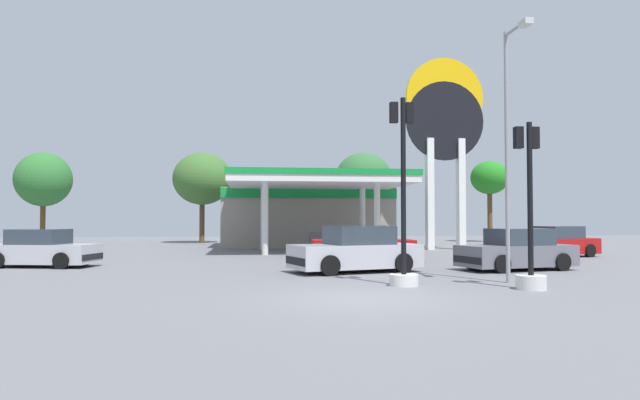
{
  "coord_description": "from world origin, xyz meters",
  "views": [
    {
      "loc": [
        -2.62,
        -12.85,
        1.83
      ],
      "look_at": [
        0.63,
        13.68,
        2.7
      ],
      "focal_mm": 31.87,
      "sensor_mm": 36.0,
      "label": 1
    }
  ],
  "objects_px": {
    "station_pole_sign": "(445,128)",
    "car_1": "(517,251)",
    "tree_2": "(363,178)",
    "car_0": "(356,251)",
    "tree_3": "(490,179)",
    "tree_1": "(202,179)",
    "car_2": "(362,245)",
    "car_3": "(556,243)",
    "car_4": "(42,250)",
    "traffic_signal_0": "(530,236)",
    "corner_streetlamp": "(510,131)",
    "tree_0": "(43,180)",
    "traffic_signal_1": "(403,222)"
  },
  "relations": [
    {
      "from": "car_1",
      "to": "traffic_signal_1",
      "type": "distance_m",
      "value": 6.74
    },
    {
      "from": "car_0",
      "to": "tree_2",
      "type": "bearing_deg",
      "value": 78.0
    },
    {
      "from": "traffic_signal_0",
      "to": "traffic_signal_1",
      "type": "relative_size",
      "value": 0.84
    },
    {
      "from": "car_3",
      "to": "tree_2",
      "type": "xyz_separation_m",
      "value": [
        -5.66,
        18.44,
        4.4
      ]
    },
    {
      "from": "car_3",
      "to": "car_2",
      "type": "bearing_deg",
      "value": -169.71
    },
    {
      "from": "car_1",
      "to": "corner_streetlamp",
      "type": "xyz_separation_m",
      "value": [
        -2.09,
        -3.95,
        3.66
      ]
    },
    {
      "from": "station_pole_sign",
      "to": "car_2",
      "type": "height_order",
      "value": "station_pole_sign"
    },
    {
      "from": "car_0",
      "to": "tree_2",
      "type": "relative_size",
      "value": 0.67
    },
    {
      "from": "traffic_signal_1",
      "to": "tree_3",
      "type": "height_order",
      "value": "tree_3"
    },
    {
      "from": "car_1",
      "to": "tree_3",
      "type": "height_order",
      "value": "tree_3"
    },
    {
      "from": "station_pole_sign",
      "to": "corner_streetlamp",
      "type": "height_order",
      "value": "station_pole_sign"
    },
    {
      "from": "car_2",
      "to": "car_3",
      "type": "bearing_deg",
      "value": 10.29
    },
    {
      "from": "car_2",
      "to": "traffic_signal_0",
      "type": "bearing_deg",
      "value": -75.91
    },
    {
      "from": "traffic_signal_0",
      "to": "corner_streetlamp",
      "type": "height_order",
      "value": "corner_streetlamp"
    },
    {
      "from": "car_2",
      "to": "traffic_signal_0",
      "type": "height_order",
      "value": "traffic_signal_0"
    },
    {
      "from": "car_4",
      "to": "car_2",
      "type": "bearing_deg",
      "value": 5.32
    },
    {
      "from": "traffic_signal_1",
      "to": "car_2",
      "type": "bearing_deg",
      "value": 86.27
    },
    {
      "from": "station_pole_sign",
      "to": "car_1",
      "type": "bearing_deg",
      "value": -98.78
    },
    {
      "from": "car_2",
      "to": "car_3",
      "type": "relative_size",
      "value": 1.0
    },
    {
      "from": "traffic_signal_0",
      "to": "car_0",
      "type": "bearing_deg",
      "value": 124.48
    },
    {
      "from": "car_2",
      "to": "car_4",
      "type": "relative_size",
      "value": 1.04
    },
    {
      "from": "car_0",
      "to": "car_4",
      "type": "distance_m",
      "value": 11.94
    },
    {
      "from": "car_0",
      "to": "tree_2",
      "type": "xyz_separation_m",
      "value": [
        5.28,
        24.83,
        4.35
      ]
    },
    {
      "from": "tree_1",
      "to": "tree_2",
      "type": "distance_m",
      "value": 12.5
    },
    {
      "from": "car_2",
      "to": "car_1",
      "type": "bearing_deg",
      "value": -44.32
    },
    {
      "from": "tree_0",
      "to": "corner_streetlamp",
      "type": "relative_size",
      "value": 0.9
    },
    {
      "from": "car_4",
      "to": "tree_2",
      "type": "xyz_separation_m",
      "value": [
        16.71,
        21.39,
        4.42
      ]
    },
    {
      "from": "station_pole_sign",
      "to": "car_1",
      "type": "relative_size",
      "value": 2.59
    },
    {
      "from": "car_0",
      "to": "car_4",
      "type": "xyz_separation_m",
      "value": [
        -11.43,
        3.44,
        -0.06
      ]
    },
    {
      "from": "station_pole_sign",
      "to": "car_4",
      "type": "distance_m",
      "value": 22.57
    },
    {
      "from": "station_pole_sign",
      "to": "tree_0",
      "type": "xyz_separation_m",
      "value": [
        -25.97,
        9.67,
        -2.62
      ]
    },
    {
      "from": "car_1",
      "to": "tree_2",
      "type": "xyz_separation_m",
      "value": [
        -0.55,
        24.8,
        4.4
      ]
    },
    {
      "from": "car_0",
      "to": "tree_3",
      "type": "bearing_deg",
      "value": 57.11
    },
    {
      "from": "car_0",
      "to": "car_3",
      "type": "height_order",
      "value": "car_0"
    },
    {
      "from": "station_pole_sign",
      "to": "tree_1",
      "type": "distance_m",
      "value": 18.72
    },
    {
      "from": "station_pole_sign",
      "to": "car_3",
      "type": "height_order",
      "value": "station_pole_sign"
    },
    {
      "from": "station_pole_sign",
      "to": "tree_0",
      "type": "height_order",
      "value": "station_pole_sign"
    },
    {
      "from": "car_4",
      "to": "car_1",
      "type": "bearing_deg",
      "value": -11.2
    },
    {
      "from": "car_0",
      "to": "car_3",
      "type": "relative_size",
      "value": 1.07
    },
    {
      "from": "station_pole_sign",
      "to": "tree_2",
      "type": "distance_m",
      "value": 12.13
    },
    {
      "from": "car_0",
      "to": "car_2",
      "type": "xyz_separation_m",
      "value": [
        1.13,
        4.61,
        -0.01
      ]
    },
    {
      "from": "corner_streetlamp",
      "to": "tree_3",
      "type": "bearing_deg",
      "value": 67.42
    },
    {
      "from": "station_pole_sign",
      "to": "traffic_signal_0",
      "type": "xyz_separation_m",
      "value": [
        -4.25,
        -18.42,
        -5.82
      ]
    },
    {
      "from": "station_pole_sign",
      "to": "car_0",
      "type": "height_order",
      "value": "station_pole_sign"
    },
    {
      "from": "car_3",
      "to": "car_4",
      "type": "distance_m",
      "value": 22.56
    },
    {
      "from": "car_1",
      "to": "tree_0",
      "type": "height_order",
      "value": "tree_0"
    },
    {
      "from": "car_4",
      "to": "tree_2",
      "type": "distance_m",
      "value": 27.5
    },
    {
      "from": "station_pole_sign",
      "to": "car_4",
      "type": "bearing_deg",
      "value": -153.23
    },
    {
      "from": "station_pole_sign",
      "to": "car_1",
      "type": "height_order",
      "value": "station_pole_sign"
    },
    {
      "from": "tree_1",
      "to": "tree_3",
      "type": "relative_size",
      "value": 1.07
    }
  ]
}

